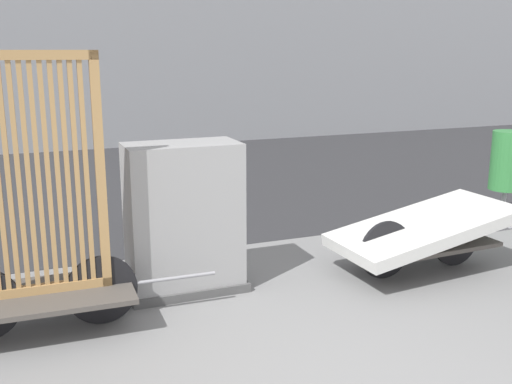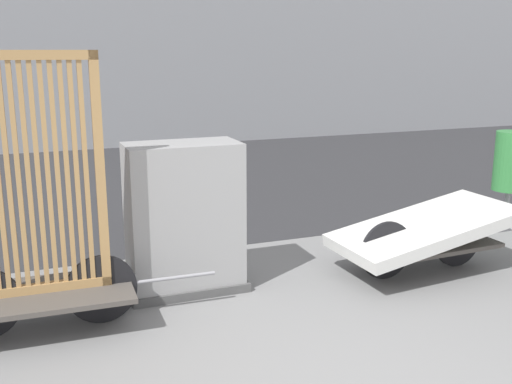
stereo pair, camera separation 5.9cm
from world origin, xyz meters
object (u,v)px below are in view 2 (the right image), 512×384
Objects in this scene: bike_cart_with_bedframe at (39,237)px; bike_cart_with_mattress at (424,232)px; utility_cabinet at (184,222)px; trash_bin at (511,162)px.

bike_cart_with_bedframe reaches higher than bike_cart_with_mattress.
utility_cabinet is 1.16× the size of trash_bin.
bike_cart_with_bedframe is 5.68m from trash_bin.
bike_cart_with_mattress is at bearing -152.52° from trash_bin.
utility_cabinet reaches higher than trash_bin.
bike_cart_with_mattress is (3.52, 0.00, -0.35)m from bike_cart_with_bedframe.
bike_cart_with_bedframe reaches higher than utility_cabinet.
trash_bin is at bearing 8.48° from utility_cabinet.
bike_cart_with_mattress is 2.34m from utility_cabinet.
trash_bin is (2.06, 1.07, 0.37)m from bike_cart_with_mattress.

